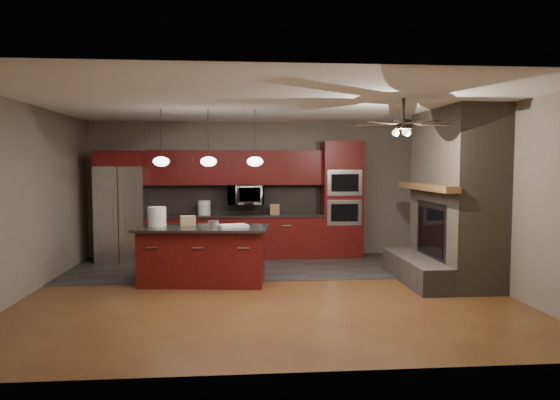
{
  "coord_description": "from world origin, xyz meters",
  "views": [
    {
      "loc": [
        -0.42,
        -7.42,
        1.9
      ],
      "look_at": [
        0.25,
        0.6,
        1.34
      ],
      "focal_mm": 32.0,
      "sensor_mm": 36.0,
      "label": 1
    }
  ],
  "objects": [
    {
      "name": "microwave",
      "position": [
        -0.27,
        2.75,
        1.3
      ],
      "size": [
        0.73,
        0.41,
        0.5
      ],
      "primitive_type": "imported",
      "color": "silver",
      "rests_on": "back_cabinetry"
    },
    {
      "name": "ground",
      "position": [
        0.0,
        0.0,
        0.0
      ],
      "size": [
        7.0,
        7.0,
        0.0
      ],
      "primitive_type": "plane",
      "color": "brown",
      "rests_on": "ground"
    },
    {
      "name": "back_cabinetry",
      "position": [
        -0.48,
        2.74,
        0.89
      ],
      "size": [
        3.59,
        0.64,
        2.2
      ],
      "color": "#581110",
      "rests_on": "ground"
    },
    {
      "name": "pendant_center",
      "position": [
        -0.9,
        0.7,
        1.96
      ],
      "size": [
        0.26,
        0.26,
        0.92
      ],
      "color": "black",
      "rests_on": "ceiling"
    },
    {
      "name": "counter_bucket",
      "position": [
        -1.11,
        2.7,
        1.04
      ],
      "size": [
        0.25,
        0.25,
        0.29
      ],
      "primitive_type": "cylinder",
      "rotation": [
        0.0,
        0.0,
        0.01
      ],
      "color": "silver",
      "rests_on": "back_cabinetry"
    },
    {
      "name": "right_wall",
      "position": [
        3.5,
        0.0,
        1.4
      ],
      "size": [
        0.02,
        6.0,
        2.8
      ],
      "primitive_type": "cube",
      "color": "#685F53",
      "rests_on": "ground"
    },
    {
      "name": "refrigerator",
      "position": [
        -2.71,
        2.62,
        1.09
      ],
      "size": [
        0.94,
        0.75,
        2.18
      ],
      "color": "silver",
      "rests_on": "ground"
    },
    {
      "name": "oven_tower",
      "position": [
        1.7,
        2.69,
        1.19
      ],
      "size": [
        0.8,
        0.63,
        2.38
      ],
      "color": "#581110",
      "rests_on": "ground"
    },
    {
      "name": "counter_box",
      "position": [
        0.31,
        2.65,
        1.01
      ],
      "size": [
        0.2,
        0.16,
        0.21
      ],
      "primitive_type": "cube",
      "rotation": [
        0.0,
        0.0,
        -0.07
      ],
      "color": "#966F4D",
      "rests_on": "back_cabinetry"
    },
    {
      "name": "paint_can",
      "position": [
        -0.82,
        0.43,
        0.98
      ],
      "size": [
        0.2,
        0.2,
        0.11
      ],
      "primitive_type": "cylinder",
      "rotation": [
        0.0,
        0.0,
        0.22
      ],
      "color": "#AFAFB4",
      "rests_on": "kitchen_island"
    },
    {
      "name": "fireplace_column",
      "position": [
        3.04,
        0.4,
        1.3
      ],
      "size": [
        1.3,
        2.1,
        2.8
      ],
      "color": "brown",
      "rests_on": "ground"
    },
    {
      "name": "cardboard_box",
      "position": [
        -1.25,
        0.77,
        1.0
      ],
      "size": [
        0.27,
        0.22,
        0.15
      ],
      "primitive_type": "cube",
      "rotation": [
        0.0,
        0.0,
        0.19
      ],
      "color": "#9C7A50",
      "rests_on": "kitchen_island"
    },
    {
      "name": "kitchen_island",
      "position": [
        -1.0,
        0.55,
        0.47
      ],
      "size": [
        2.17,
        1.18,
        0.92
      ],
      "rotation": [
        0.0,
        0.0,
        -0.11
      ],
      "color": "#581110",
      "rests_on": "ground"
    },
    {
      "name": "white_bucket",
      "position": [
        -1.73,
        0.68,
        1.08
      ],
      "size": [
        0.37,
        0.37,
        0.31
      ],
      "primitive_type": "cylinder",
      "rotation": [
        0.0,
        0.0,
        -0.34
      ],
      "color": "silver",
      "rests_on": "kitchen_island"
    },
    {
      "name": "pendant_right",
      "position": [
        -0.15,
        0.7,
        1.96
      ],
      "size": [
        0.26,
        0.26,
        0.92
      ],
      "color": "black",
      "rests_on": "ceiling"
    },
    {
      "name": "pendant_left",
      "position": [
        -1.65,
        0.7,
        1.96
      ],
      "size": [
        0.26,
        0.26,
        0.92
      ],
      "color": "black",
      "rests_on": "ceiling"
    },
    {
      "name": "paint_tray",
      "position": [
        -0.51,
        0.45,
        0.94
      ],
      "size": [
        0.5,
        0.41,
        0.04
      ],
      "primitive_type": "cube",
      "rotation": [
        0.0,
        0.0,
        0.27
      ],
      "color": "silver",
      "rests_on": "kitchen_island"
    },
    {
      "name": "ceiling_fan",
      "position": [
        1.8,
        -0.8,
        2.46
      ],
      "size": [
        1.27,
        1.33,
        0.41
      ],
      "color": "black",
      "rests_on": "ceiling"
    },
    {
      "name": "left_wall",
      "position": [
        -3.5,
        0.0,
        1.4
      ],
      "size": [
        0.02,
        6.0,
        2.8
      ],
      "primitive_type": "cube",
      "color": "#685F53",
      "rests_on": "ground"
    },
    {
      "name": "ceiling",
      "position": [
        0.0,
        0.0,
        2.8
      ],
      "size": [
        7.0,
        6.0,
        0.02
      ],
      "primitive_type": "cube",
      "color": "white",
      "rests_on": "back_wall"
    },
    {
      "name": "back_wall",
      "position": [
        0.0,
        3.0,
        1.4
      ],
      "size": [
        7.0,
        0.02,
        2.8
      ],
      "primitive_type": "cube",
      "color": "#685F53",
      "rests_on": "ground"
    },
    {
      "name": "slate_tile_patch",
      "position": [
        0.0,
        1.8,
        0.01
      ],
      "size": [
        7.0,
        2.4,
        0.01
      ],
      "primitive_type": "cube",
      "color": "#312E2C",
      "rests_on": "ground"
    }
  ]
}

